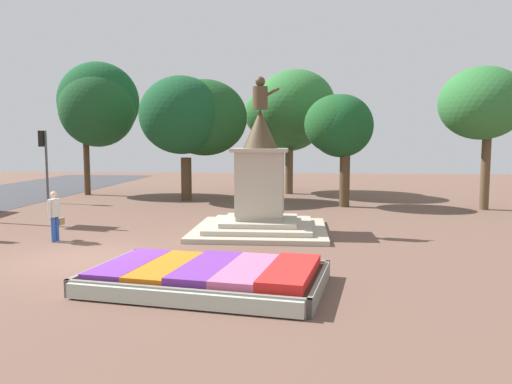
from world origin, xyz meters
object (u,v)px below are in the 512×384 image
at_px(pedestrian_with_handbag, 55,214).
at_px(flower_planter, 209,277).
at_px(traffic_light_far_corner, 44,152).
at_px(statue_monument, 260,193).

bearing_deg(pedestrian_with_handbag, flower_planter, -38.15).
relative_size(traffic_light_far_corner, pedestrian_with_handbag, 2.31).
xyz_separation_m(flower_planter, traffic_light_far_corner, (-10.81, 13.68, 2.32)).
bearing_deg(traffic_light_far_corner, flower_planter, -51.69).
height_order(statue_monument, traffic_light_far_corner, statue_monument).
bearing_deg(flower_planter, traffic_light_far_corner, 128.31).
distance_m(flower_planter, traffic_light_far_corner, 17.59).
xyz_separation_m(statue_monument, pedestrian_with_handbag, (-6.24, -2.17, -0.46)).
bearing_deg(pedestrian_with_handbag, traffic_light_far_corner, 119.14).
bearing_deg(traffic_light_far_corner, pedestrian_with_handbag, -60.86).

